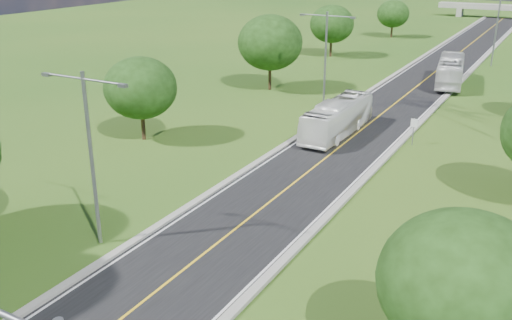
{
  "coord_description": "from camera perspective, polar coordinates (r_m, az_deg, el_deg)",
  "views": [
    {
      "loc": [
        16.05,
        -9.08,
        16.04
      ],
      "look_at": [
        -0.87,
        21.26,
        3.0
      ],
      "focal_mm": 40.0,
      "sensor_mm": 36.0,
      "label": 1
    }
  ],
  "objects": [
    {
      "name": "curb_right",
      "position": [
        77.66,
        19.94,
        7.51
      ],
      "size": [
        0.5,
        150.0,
        0.22
      ],
      "primitive_type": "cube",
      "color": "gray",
      "rests_on": "ground"
    },
    {
      "name": "streetlight_mid_left",
      "position": [
        59.27,
        6.98,
        10.62
      ],
      "size": [
        5.9,
        0.25,
        10.0
      ],
      "color": "slate",
      "rests_on": "ground"
    },
    {
      "name": "overpass",
      "position": [
        150.56,
        23.61,
        13.74
      ],
      "size": [
        30.0,
        3.0,
        3.2
      ],
      "color": "gray",
      "rests_on": "ground"
    },
    {
      "name": "road",
      "position": [
        78.43,
        16.87,
        7.92
      ],
      "size": [
        8.0,
        150.0,
        0.06
      ],
      "primitive_type": "cube",
      "color": "black",
      "rests_on": "ground"
    },
    {
      "name": "bus_outbound",
      "position": [
        74.54,
        18.87,
        8.44
      ],
      "size": [
        4.79,
        12.5,
        3.4
      ],
      "primitive_type": "imported",
      "rotation": [
        0.0,
        0.0,
        3.3
      ],
      "color": "silver",
      "rests_on": "road"
    },
    {
      "name": "speed_limit_sign",
      "position": [
        50.42,
        15.49,
        3.17
      ],
      "size": [
        0.55,
        0.09,
        2.4
      ],
      "color": "slate",
      "rests_on": "ground"
    },
    {
      "name": "bus_inbound",
      "position": [
        51.8,
        8.15,
        4.22
      ],
      "size": [
        2.78,
        11.33,
        3.15
      ],
      "primitive_type": "imported",
      "rotation": [
        0.0,
        0.0,
        -0.01
      ],
      "color": "white",
      "rests_on": "road"
    },
    {
      "name": "tree_le",
      "position": [
        111.97,
        13.55,
        14.03
      ],
      "size": [
        5.88,
        5.88,
        6.84
      ],
      "color": "black",
      "rests_on": "ground"
    },
    {
      "name": "streetlight_far_right",
      "position": [
        88.24,
        22.97,
        12.44
      ],
      "size": [
        5.9,
        0.25,
        10.0
      ],
      "color": "slate",
      "rests_on": "ground"
    },
    {
      "name": "tree_lb",
      "position": [
        50.32,
        -11.48,
        7.08
      ],
      "size": [
        6.3,
        6.3,
        7.33
      ],
      "color": "black",
      "rests_on": "ground"
    },
    {
      "name": "streetlight_near_left",
      "position": [
        32.13,
        -16.26,
        1.41
      ],
      "size": [
        5.9,
        0.25,
        10.0
      ],
      "color": "slate",
      "rests_on": "ground"
    },
    {
      "name": "tree_ra",
      "position": [
        22.32,
        20.06,
        -11.53
      ],
      "size": [
        6.3,
        6.3,
        7.33
      ],
      "color": "black",
      "rests_on": "ground"
    },
    {
      "name": "curb_left",
      "position": [
        79.39,
        13.87,
        8.41
      ],
      "size": [
        0.5,
        150.0,
        0.22
      ],
      "primitive_type": "cube",
      "color": "gray",
      "rests_on": "ground"
    },
    {
      "name": "tree_ld",
      "position": [
        90.1,
        7.59,
        13.34
      ],
      "size": [
        6.72,
        6.72,
        7.82
      ],
      "color": "black",
      "rests_on": "ground"
    },
    {
      "name": "tree_lc",
      "position": [
        67.56,
        1.43,
        11.66
      ],
      "size": [
        7.56,
        7.56,
        8.79
      ],
      "color": "black",
      "rests_on": "ground"
    },
    {
      "name": "ground",
      "position": [
        72.72,
        15.78,
        7.06
      ],
      "size": [
        260.0,
        260.0,
        0.0
      ],
      "primitive_type": "plane",
      "color": "#214F16",
      "rests_on": "ground"
    }
  ]
}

